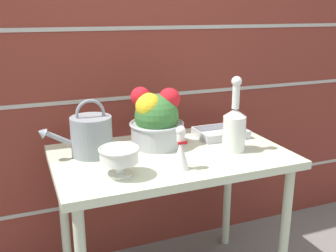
{
  "coord_description": "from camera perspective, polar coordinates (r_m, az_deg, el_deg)",
  "views": [
    {
      "loc": [
        -0.64,
        -1.57,
        1.37
      ],
      "look_at": [
        0.0,
        0.03,
        0.86
      ],
      "focal_mm": 42.0,
      "sensor_mm": 36.0,
      "label": 1
    }
  ],
  "objects": [
    {
      "name": "watering_can",
      "position": [
        1.78,
        -11.16,
        -1.33
      ],
      "size": [
        0.33,
        0.18,
        0.26
      ],
      "color": "gray",
      "rests_on": "patio_table"
    },
    {
      "name": "wire_tray",
      "position": [
        2.05,
        7.65,
        -1.2
      ],
      "size": [
        0.25,
        0.19,
        0.04
      ],
      "color": "#B7B7BC",
      "rests_on": "patio_table"
    },
    {
      "name": "flower_planter",
      "position": [
        1.86,
        -1.74,
        0.89
      ],
      "size": [
        0.26,
        0.26,
        0.29
      ],
      "color": "#ADADB2",
      "rests_on": "patio_table"
    },
    {
      "name": "glass_decanter",
      "position": [
        1.83,
        9.62,
        -0.01
      ],
      "size": [
        0.11,
        0.11,
        0.35
      ],
      "color": "silver",
      "rests_on": "patio_table"
    },
    {
      "name": "crystal_pedestal_bowl",
      "position": [
        1.55,
        -7.08,
        -4.45
      ],
      "size": [
        0.16,
        0.16,
        0.12
      ],
      "color": "silver",
      "rests_on": "patio_table"
    },
    {
      "name": "patio_table",
      "position": [
        1.83,
        0.38,
        -6.42
      ],
      "size": [
        1.06,
        0.65,
        0.74
      ],
      "color": "beige",
      "rests_on": "ground_plane"
    },
    {
      "name": "brick_wall",
      "position": [
        2.14,
        -4.32,
        9.23
      ],
      "size": [
        3.6,
        0.08,
        2.2
      ],
      "color": "maroon",
      "rests_on": "ground_plane"
    },
    {
      "name": "figurine_vase",
      "position": [
        1.6,
        1.86,
        -3.76
      ],
      "size": [
        0.07,
        0.07,
        0.19
      ],
      "color": "white",
      "rests_on": "patio_table"
    }
  ]
}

